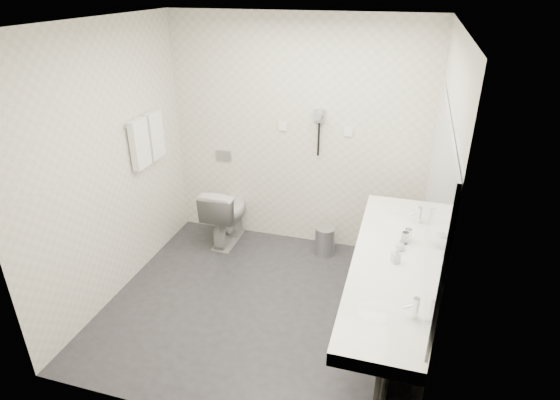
% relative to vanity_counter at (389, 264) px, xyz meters
% --- Properties ---
extents(floor, '(2.80, 2.80, 0.00)m').
position_rel_vanity_counter_xyz_m(floor, '(-1.12, 0.20, -0.80)').
color(floor, '#26252A').
rests_on(floor, ground).
extents(ceiling, '(2.80, 2.80, 0.00)m').
position_rel_vanity_counter_xyz_m(ceiling, '(-1.12, 0.20, 1.70)').
color(ceiling, white).
rests_on(ceiling, wall_back).
extents(wall_back, '(2.80, 0.00, 2.80)m').
position_rel_vanity_counter_xyz_m(wall_back, '(-1.12, 1.50, 0.45)').
color(wall_back, silver).
rests_on(wall_back, floor).
extents(wall_front, '(2.80, 0.00, 2.80)m').
position_rel_vanity_counter_xyz_m(wall_front, '(-1.12, -1.10, 0.45)').
color(wall_front, silver).
rests_on(wall_front, floor).
extents(wall_left, '(0.00, 2.60, 2.60)m').
position_rel_vanity_counter_xyz_m(wall_left, '(-2.52, 0.20, 0.45)').
color(wall_left, silver).
rests_on(wall_left, floor).
extents(wall_right, '(0.00, 2.60, 2.60)m').
position_rel_vanity_counter_xyz_m(wall_right, '(0.27, 0.20, 0.45)').
color(wall_right, silver).
rests_on(wall_right, floor).
extents(vanity_counter, '(0.55, 2.20, 0.10)m').
position_rel_vanity_counter_xyz_m(vanity_counter, '(0.00, 0.00, 0.00)').
color(vanity_counter, white).
rests_on(vanity_counter, floor).
extents(vanity_panel, '(0.03, 2.15, 0.75)m').
position_rel_vanity_counter_xyz_m(vanity_panel, '(0.02, 0.00, -0.42)').
color(vanity_panel, gray).
rests_on(vanity_panel, floor).
extents(vanity_post_far, '(0.06, 0.06, 0.75)m').
position_rel_vanity_counter_xyz_m(vanity_post_far, '(0.05, 1.04, -0.42)').
color(vanity_post_far, silver).
rests_on(vanity_post_far, floor).
extents(mirror, '(0.02, 2.20, 1.05)m').
position_rel_vanity_counter_xyz_m(mirror, '(0.26, 0.00, 0.65)').
color(mirror, '#B2BCC6').
rests_on(mirror, wall_right).
extents(basin_near, '(0.40, 0.31, 0.05)m').
position_rel_vanity_counter_xyz_m(basin_near, '(0.00, -0.65, 0.04)').
color(basin_near, white).
rests_on(basin_near, vanity_counter).
extents(basin_far, '(0.40, 0.31, 0.05)m').
position_rel_vanity_counter_xyz_m(basin_far, '(0.00, 0.65, 0.04)').
color(basin_far, white).
rests_on(basin_far, vanity_counter).
extents(faucet_near, '(0.04, 0.04, 0.15)m').
position_rel_vanity_counter_xyz_m(faucet_near, '(0.19, -0.65, 0.12)').
color(faucet_near, silver).
rests_on(faucet_near, vanity_counter).
extents(faucet_far, '(0.04, 0.04, 0.15)m').
position_rel_vanity_counter_xyz_m(faucet_far, '(0.19, 0.65, 0.12)').
color(faucet_far, silver).
rests_on(faucet_far, vanity_counter).
extents(soap_bottle_a, '(0.08, 0.08, 0.12)m').
position_rel_vanity_counter_xyz_m(soap_bottle_a, '(0.04, -0.04, 0.11)').
color(soap_bottle_a, beige).
rests_on(soap_bottle_a, vanity_counter).
extents(soap_bottle_b, '(0.10, 0.10, 0.10)m').
position_rel_vanity_counter_xyz_m(soap_bottle_b, '(0.07, 0.15, 0.10)').
color(soap_bottle_b, beige).
rests_on(soap_bottle_b, vanity_counter).
extents(glass_left, '(0.06, 0.06, 0.10)m').
position_rel_vanity_counter_xyz_m(glass_left, '(0.10, 0.26, 0.10)').
color(glass_left, silver).
rests_on(glass_left, vanity_counter).
extents(glass_right, '(0.06, 0.06, 0.10)m').
position_rel_vanity_counter_xyz_m(glass_right, '(0.12, 0.31, 0.10)').
color(glass_right, silver).
rests_on(glass_right, vanity_counter).
extents(toilet, '(0.40, 0.69, 0.70)m').
position_rel_vanity_counter_xyz_m(toilet, '(-1.87, 1.21, -0.45)').
color(toilet, white).
rests_on(toilet, floor).
extents(flush_plate, '(0.18, 0.02, 0.12)m').
position_rel_vanity_counter_xyz_m(flush_plate, '(-1.98, 1.49, 0.15)').
color(flush_plate, '#B2B5BA').
rests_on(flush_plate, wall_back).
extents(pedal_bin, '(0.29, 0.29, 0.31)m').
position_rel_vanity_counter_xyz_m(pedal_bin, '(-0.72, 1.26, -0.65)').
color(pedal_bin, '#B2B5BA').
rests_on(pedal_bin, floor).
extents(bin_lid, '(0.22, 0.22, 0.02)m').
position_rel_vanity_counter_xyz_m(bin_lid, '(-0.72, 1.26, -0.49)').
color(bin_lid, '#B2B5BA').
rests_on(bin_lid, pedal_bin).
extents(towel_rail, '(0.02, 0.62, 0.02)m').
position_rel_vanity_counter_xyz_m(towel_rail, '(-2.47, 0.75, 0.75)').
color(towel_rail, silver).
rests_on(towel_rail, wall_left).
extents(towel_near, '(0.07, 0.24, 0.48)m').
position_rel_vanity_counter_xyz_m(towel_near, '(-2.46, 0.61, 0.53)').
color(towel_near, white).
rests_on(towel_near, towel_rail).
extents(towel_far, '(0.07, 0.24, 0.48)m').
position_rel_vanity_counter_xyz_m(towel_far, '(-2.46, 0.89, 0.53)').
color(towel_far, white).
rests_on(towel_far, towel_rail).
extents(dryer_cradle, '(0.10, 0.04, 0.14)m').
position_rel_vanity_counter_xyz_m(dryer_cradle, '(-0.88, 1.47, 0.70)').
color(dryer_cradle, gray).
rests_on(dryer_cradle, wall_back).
extents(dryer_barrel, '(0.08, 0.14, 0.08)m').
position_rel_vanity_counter_xyz_m(dryer_barrel, '(-0.88, 1.40, 0.73)').
color(dryer_barrel, gray).
rests_on(dryer_barrel, dryer_cradle).
extents(dryer_cord, '(0.02, 0.02, 0.35)m').
position_rel_vanity_counter_xyz_m(dryer_cord, '(-0.88, 1.46, 0.45)').
color(dryer_cord, black).
rests_on(dryer_cord, dryer_cradle).
extents(switch_plate_a, '(0.09, 0.02, 0.09)m').
position_rel_vanity_counter_xyz_m(switch_plate_a, '(-1.27, 1.49, 0.55)').
color(switch_plate_a, white).
rests_on(switch_plate_a, wall_back).
extents(switch_plate_b, '(0.09, 0.02, 0.09)m').
position_rel_vanity_counter_xyz_m(switch_plate_b, '(-0.57, 1.49, 0.55)').
color(switch_plate_b, white).
rests_on(switch_plate_b, wall_back).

